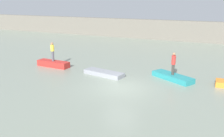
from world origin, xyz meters
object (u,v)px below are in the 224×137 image
object	(u,v)px
rowboat_red	(53,64)
person_red_shirt	(173,62)
person_yellow_shirt	(53,51)
rowboat_grey	(104,73)
rowboat_teal	(172,77)

from	to	relation	value
rowboat_red	person_red_shirt	world-z (taller)	person_red_shirt
person_yellow_shirt	person_red_shirt	bearing A→B (deg)	4.03
rowboat_grey	person_yellow_shirt	bearing A→B (deg)	-174.65
rowboat_teal	person_yellow_shirt	size ratio (longest dim) A/B	1.97
rowboat_red	rowboat_grey	distance (m)	5.56
person_yellow_shirt	person_red_shirt	size ratio (longest dim) A/B	1.00
rowboat_red	person_yellow_shirt	bearing A→B (deg)	0.00
rowboat_red	person_yellow_shirt	size ratio (longest dim) A/B	1.83
rowboat_teal	rowboat_red	bearing A→B (deg)	-146.43
rowboat_red	rowboat_teal	distance (m)	11.00
rowboat_grey	person_red_shirt	xyz separation A→B (m)	(5.44, 1.24, 1.22)
person_yellow_shirt	person_red_shirt	xyz separation A→B (m)	(10.98, 0.77, -0.15)
rowboat_grey	person_red_shirt	world-z (taller)	person_red_shirt
rowboat_teal	person_yellow_shirt	bearing A→B (deg)	-146.43
rowboat_grey	rowboat_teal	size ratio (longest dim) A/B	1.01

